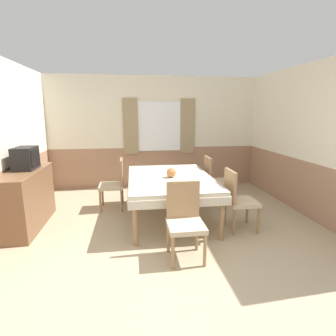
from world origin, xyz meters
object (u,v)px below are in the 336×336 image
dining_table (170,182)px  chair_head_near (185,218)px  chair_right_near (237,198)px  tv (26,158)px  chair_right_far (214,179)px  sideboard (27,199)px  vase (171,173)px  chair_left_far (115,182)px

dining_table → chair_head_near: chair_head_near is taller
chair_right_near → tv: tv is taller
dining_table → chair_right_near: size_ratio=2.10×
dining_table → chair_right_far: chair_right_far is taller
chair_head_near → tv: tv is taller
dining_table → sideboard: bearing=-178.8°
chair_right_far → vase: size_ratio=6.01×
tv → sideboard: bearing=-97.3°
dining_table → chair_left_far: 1.13m
dining_table → chair_left_far: (-0.95, 0.59, -0.12)m
chair_right_far → chair_right_near: bearing=0.0°
chair_right_far → vase: bearing=-55.7°
vase → tv: bearing=177.3°
chair_head_near → tv: size_ratio=2.15×
dining_table → chair_head_near: bearing=-90.0°
chair_right_far → chair_left_far: bearing=-90.0°
chair_head_near → chair_right_far: (0.95, 1.83, 0.00)m
chair_right_far → vase: 1.18m
chair_head_near → chair_right_near: bearing=-145.6°
chair_left_far → tv: tv is taller
chair_right_near → chair_right_far: same height
tv → vase: size_ratio=2.80×
chair_head_near → sideboard: (-2.27, 1.19, -0.04)m
chair_right_near → tv: size_ratio=2.15×
chair_right_far → sideboard: chair_right_far is taller
chair_right_near → chair_head_near: (-0.95, -0.65, 0.00)m
sideboard → chair_right_near: bearing=-9.6°
sideboard → chair_head_near: bearing=-27.7°
chair_head_near → tv: 2.67m
chair_left_far → tv: 1.52m
chair_left_far → vase: (0.96, -0.64, 0.30)m
chair_right_far → vase: (-0.94, -0.64, 0.30)m
dining_table → sideboard: sideboard is taller
chair_left_far → sideboard: bearing=115.9°
chair_head_near → vase: bearing=-90.5°
dining_table → chair_head_near: (0.00, -1.24, -0.12)m
chair_right_near → sideboard: 3.26m
chair_right_far → tv: tv is taller
chair_head_near → vase: (0.01, 1.19, 0.30)m
vase → sideboard: bearing=180.0°
dining_table → chair_right_near: chair_right_near is taller
chair_left_far → sideboard: 1.47m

